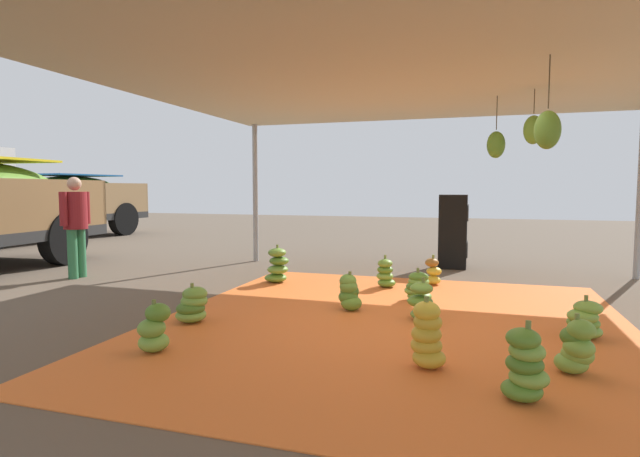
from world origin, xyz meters
name	(u,v)px	position (x,y,z in m)	size (l,w,h in m)	color
ground_plane	(149,304)	(0.00, 3.00, 0.00)	(40.00, 40.00, 0.00)	brown
tarp_orange	(390,323)	(0.00, 0.00, 0.01)	(5.45, 4.88, 0.01)	orange
tent_canopy	(404,68)	(0.02, -0.11, 2.65)	(8.00, 7.00, 2.74)	#9EA0A5
banana_bunch_0	(422,303)	(0.23, -0.31, 0.20)	(0.39, 0.40, 0.46)	#6B9E38
banana_bunch_1	(385,274)	(1.91, 0.38, 0.20)	(0.36, 0.35, 0.47)	#60932D
banana_bunch_2	(576,348)	(-1.02, -1.60, 0.21)	(0.36, 0.35, 0.47)	#75A83D
banana_bunch_3	(427,336)	(-1.21, -0.50, 0.26)	(0.37, 0.37, 0.57)	gold
banana_bunch_4	(525,367)	(-1.66, -1.18, 0.24)	(0.38, 0.42, 0.55)	#518428
banana_bunch_5	(192,306)	(-0.59, 2.02, 0.19)	(0.46, 0.46, 0.42)	#75A83D
banana_bunch_6	(349,293)	(0.44, 0.56, 0.21)	(0.33, 0.34, 0.46)	#60932D
banana_bunch_7	(418,287)	(1.17, -0.16, 0.18)	(0.41, 0.42, 0.42)	#60932D
banana_bunch_8	(433,272)	(2.33, -0.25, 0.19)	(0.36, 0.35, 0.44)	gold
banana_bunch_9	(154,329)	(-1.54, 1.81, 0.21)	(0.36, 0.37, 0.46)	#75A83D
banana_bunch_10	(277,266)	(1.79, 2.02, 0.25)	(0.43, 0.47, 0.58)	#60932D
banana_bunch_11	(584,321)	(0.02, -1.85, 0.18)	(0.45, 0.42, 0.42)	#75A83D
cargo_truck_far	(29,197)	(5.35, 10.69, 1.21)	(6.39, 2.69, 2.40)	#2D2D2D
worker_0	(76,219)	(1.24, 5.26, 0.94)	(0.59, 0.36, 1.62)	#337A4C
speaker_stack	(453,231)	(4.10, -0.46, 0.66)	(0.48, 0.51, 1.32)	black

